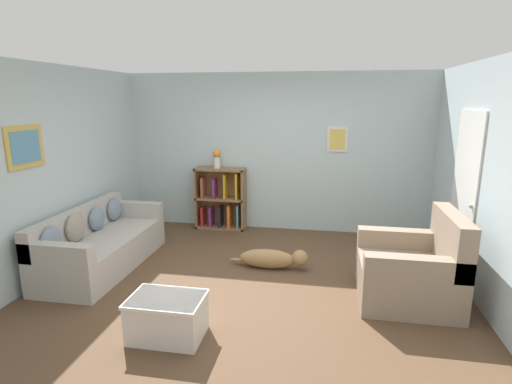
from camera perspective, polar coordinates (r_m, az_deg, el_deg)
The scene contains 10 objects.
ground_plane at distance 4.92m, azimuth -0.85°, elevation -13.06°, with size 14.00×14.00×0.00m, color brown.
wall_back at distance 6.69m, azimuth 2.83°, elevation 5.62°, with size 5.60×0.13×2.60m.
wall_left at distance 5.57m, azimuth -27.61°, elevation 2.65°, with size 0.13×5.00×2.60m.
wall_right at distance 4.75m, azimuth 30.91°, elevation 0.60°, with size 0.16×5.00×2.60m.
couch at distance 5.68m, azimuth -21.39°, elevation -6.99°, with size 0.84×1.99×0.79m.
bookshelf at distance 6.83m, azimuth -5.02°, elevation -1.12°, with size 0.85×0.29×1.05m.
recliner_chair at distance 4.77m, azimuth 21.55°, elevation -10.37°, with size 1.02×1.04×1.00m.
coffee_table at distance 3.95m, azimuth -12.59°, elevation -16.89°, with size 0.69×0.48×0.40m.
dog at distance 5.30m, azimuth 2.43°, elevation -9.49°, with size 1.05×0.23×0.27m.
vase at distance 6.69m, azimuth -5.62°, elevation 4.93°, with size 0.14×0.14×0.32m.
Camera 1 is at (0.85, -4.33, 2.17)m, focal length 28.00 mm.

